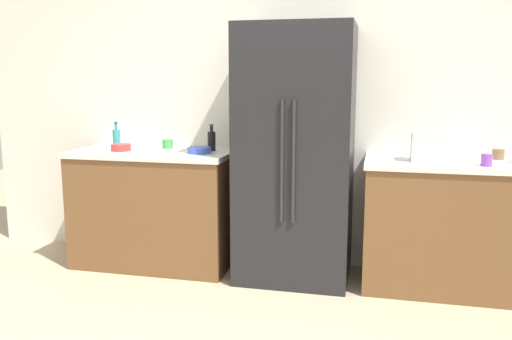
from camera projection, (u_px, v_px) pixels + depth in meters
name	position (u px, v px, depth m)	size (l,w,h in m)	color
kitchen_back_panel	(292.00, 89.00, 4.24)	(5.39, 0.10, 2.83)	silver
counter_left	(154.00, 208.00, 4.29)	(1.28, 0.64, 0.93)	brown
counter_right	(449.00, 225.00, 3.78)	(1.20, 0.64, 0.93)	brown
refrigerator	(295.00, 155.00, 3.93)	(0.83, 0.66, 1.88)	black
toaster	(426.00, 147.00, 3.67)	(0.20, 0.18, 0.20)	silver
bottle_a	(117.00, 138.00, 4.37)	(0.06, 0.06, 0.21)	teal
bottle_b	(212.00, 140.00, 4.19)	(0.06, 0.06, 0.21)	black
cup_a	(487.00, 160.00, 3.47)	(0.07, 0.07, 0.08)	purple
cup_b	(498.00, 154.00, 3.76)	(0.08, 0.08, 0.07)	brown
cup_c	(168.00, 144.00, 4.35)	(0.09, 0.09, 0.07)	green
bowl_a	(121.00, 147.00, 4.20)	(0.16, 0.16, 0.05)	red
bowl_b	(199.00, 150.00, 4.06)	(0.18, 0.18, 0.05)	blue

